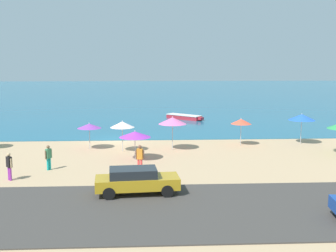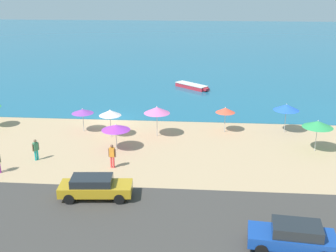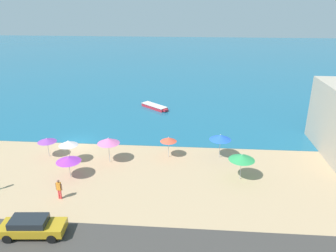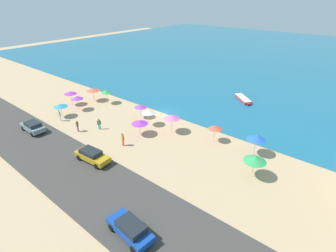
{
  "view_description": "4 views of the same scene",
  "coord_description": "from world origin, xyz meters",
  "px_view_note": "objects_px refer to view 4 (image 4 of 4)",
  "views": [
    {
      "loc": [
        2.89,
        -37.31,
        7.11
      ],
      "look_at": [
        4.99,
        2.88,
        0.84
      ],
      "focal_mm": 45.0,
      "sensor_mm": 36.0,
      "label": 1
    },
    {
      "loc": [
        8.69,
        -38.36,
        12.74
      ],
      "look_at": [
        5.97,
        -4.71,
        1.14
      ],
      "focal_mm": 45.0,
      "sensor_mm": 36.0,
      "label": 2
    },
    {
      "loc": [
        13.29,
        -33.41,
        15.68
      ],
      "look_at": [
        10.46,
        1.96,
        1.72
      ],
      "focal_mm": 35.0,
      "sensor_mm": 36.0,
      "label": 3
    },
    {
      "loc": [
        25.08,
        -29.49,
        17.59
      ],
      "look_at": [
        4.71,
        -4.66,
        1.05
      ],
      "focal_mm": 28.0,
      "sensor_mm": 36.0,
      "label": 4
    }
  ],
  "objects_px": {
    "parked_car_0": "(33,126)",
    "beach_umbrella_8": "(256,138)",
    "beach_umbrella_7": "(141,106)",
    "beach_umbrella_0": "(60,105)",
    "beach_umbrella_9": "(77,97)",
    "bather_1": "(99,123)",
    "beach_umbrella_3": "(215,127)",
    "beach_umbrella_11": "(148,112)",
    "beach_umbrella_4": "(70,93)",
    "beach_umbrella_10": "(106,91)",
    "beach_umbrella_2": "(140,122)",
    "skiff_nearshore": "(243,99)",
    "parked_car_1": "(92,155)",
    "beach_umbrella_1": "(172,117)",
    "beach_umbrella_5": "(255,159)",
    "bather_0": "(123,139)",
    "bather_3": "(59,115)",
    "bather_2": "(77,125)",
    "beach_umbrella_6": "(93,90)",
    "parked_car_2": "(130,229)"
  },
  "relations": [
    {
      "from": "beach_umbrella_4",
      "to": "skiff_nearshore",
      "type": "height_order",
      "value": "beach_umbrella_4"
    },
    {
      "from": "beach_umbrella_5",
      "to": "parked_car_1",
      "type": "distance_m",
      "value": 18.0
    },
    {
      "from": "beach_umbrella_3",
      "to": "beach_umbrella_11",
      "type": "bearing_deg",
      "value": -168.63
    },
    {
      "from": "beach_umbrella_0",
      "to": "bather_0",
      "type": "relative_size",
      "value": 1.24
    },
    {
      "from": "skiff_nearshore",
      "to": "beach_umbrella_4",
      "type": "bearing_deg",
      "value": -137.09
    },
    {
      "from": "beach_umbrella_3",
      "to": "bather_1",
      "type": "xyz_separation_m",
      "value": [
        -14.4,
        -7.44,
        -1.11
      ]
    },
    {
      "from": "parked_car_1",
      "to": "beach_umbrella_9",
      "type": "bearing_deg",
      "value": 151.72
    },
    {
      "from": "beach_umbrella_2",
      "to": "skiff_nearshore",
      "type": "height_order",
      "value": "beach_umbrella_2"
    },
    {
      "from": "beach_umbrella_11",
      "to": "bather_2",
      "type": "distance_m",
      "value": 10.12
    },
    {
      "from": "bather_2",
      "to": "parked_car_2",
      "type": "height_order",
      "value": "bather_2"
    },
    {
      "from": "beach_umbrella_7",
      "to": "beach_umbrella_10",
      "type": "bearing_deg",
      "value": 177.22
    },
    {
      "from": "beach_umbrella_1",
      "to": "beach_umbrella_9",
      "type": "height_order",
      "value": "beach_umbrella_1"
    },
    {
      "from": "beach_umbrella_3",
      "to": "beach_umbrella_4",
      "type": "xyz_separation_m",
      "value": [
        -25.55,
        -4.76,
        0.18
      ]
    },
    {
      "from": "beach_umbrella_1",
      "to": "bather_0",
      "type": "height_order",
      "value": "beach_umbrella_1"
    },
    {
      "from": "beach_umbrella_2",
      "to": "bather_2",
      "type": "relative_size",
      "value": 1.35
    },
    {
      "from": "beach_umbrella_0",
      "to": "parked_car_1",
      "type": "xyz_separation_m",
      "value": [
        13.85,
        -4.43,
        -1.11
      ]
    },
    {
      "from": "beach_umbrella_1",
      "to": "beach_umbrella_10",
      "type": "xyz_separation_m",
      "value": [
        -15.39,
        1.12,
        -0.16
      ]
    },
    {
      "from": "beach_umbrella_1",
      "to": "beach_umbrella_5",
      "type": "height_order",
      "value": "beach_umbrella_1"
    },
    {
      "from": "beach_umbrella_4",
      "to": "beach_umbrella_9",
      "type": "distance_m",
      "value": 2.96
    },
    {
      "from": "beach_umbrella_7",
      "to": "beach_umbrella_8",
      "type": "distance_m",
      "value": 17.96
    },
    {
      "from": "parked_car_2",
      "to": "beach_umbrella_11",
      "type": "bearing_deg",
      "value": 128.83
    },
    {
      "from": "beach_umbrella_10",
      "to": "beach_umbrella_11",
      "type": "height_order",
      "value": "beach_umbrella_10"
    },
    {
      "from": "beach_umbrella_4",
      "to": "parked_car_1",
      "type": "relative_size",
      "value": 0.55
    },
    {
      "from": "bather_0",
      "to": "bather_2",
      "type": "height_order",
      "value": "bather_0"
    },
    {
      "from": "beach_umbrella_9",
      "to": "parked_car_2",
      "type": "xyz_separation_m",
      "value": [
        25.19,
        -12.03,
        -1.4
      ]
    },
    {
      "from": "beach_umbrella_0",
      "to": "beach_umbrella_3",
      "type": "bearing_deg",
      "value": 20.82
    },
    {
      "from": "beach_umbrella_0",
      "to": "bather_3",
      "type": "height_order",
      "value": "beach_umbrella_0"
    },
    {
      "from": "beach_umbrella_0",
      "to": "beach_umbrella_9",
      "type": "xyz_separation_m",
      "value": [
        -0.25,
        3.16,
        0.3
      ]
    },
    {
      "from": "beach_umbrella_4",
      "to": "bather_0",
      "type": "relative_size",
      "value": 1.4
    },
    {
      "from": "beach_umbrella_11",
      "to": "skiff_nearshore",
      "type": "height_order",
      "value": "beach_umbrella_11"
    },
    {
      "from": "beach_umbrella_7",
      "to": "beach_umbrella_9",
      "type": "distance_m",
      "value": 11.03
    },
    {
      "from": "beach_umbrella_2",
      "to": "skiff_nearshore",
      "type": "distance_m",
      "value": 21.52
    },
    {
      "from": "bather_1",
      "to": "beach_umbrella_9",
      "type": "bearing_deg",
      "value": 165.83
    },
    {
      "from": "skiff_nearshore",
      "to": "bather_0",
      "type": "bearing_deg",
      "value": -101.83
    },
    {
      "from": "beach_umbrella_6",
      "to": "bather_1",
      "type": "height_order",
      "value": "beach_umbrella_6"
    },
    {
      "from": "skiff_nearshore",
      "to": "parked_car_1",
      "type": "bearing_deg",
      "value": -100.24
    },
    {
      "from": "parked_car_0",
      "to": "beach_umbrella_8",
      "type": "bearing_deg",
      "value": 28.24
    },
    {
      "from": "beach_umbrella_6",
      "to": "parked_car_1",
      "type": "bearing_deg",
      "value": -37.16
    },
    {
      "from": "beach_umbrella_11",
      "to": "bather_2",
      "type": "xyz_separation_m",
      "value": [
        -6.32,
        -7.8,
        -1.21
      ]
    },
    {
      "from": "beach_umbrella_6",
      "to": "bather_0",
      "type": "bearing_deg",
      "value": -24.63
    },
    {
      "from": "beach_umbrella_4",
      "to": "parked_car_2",
      "type": "height_order",
      "value": "beach_umbrella_4"
    },
    {
      "from": "parked_car_1",
      "to": "beach_umbrella_2",
      "type": "bearing_deg",
      "value": 91.87
    },
    {
      "from": "beach_umbrella_2",
      "to": "parked_car_0",
      "type": "bearing_deg",
      "value": -143.75
    },
    {
      "from": "beach_umbrella_3",
      "to": "bather_2",
      "type": "bearing_deg",
      "value": -148.85
    },
    {
      "from": "beach_umbrella_3",
      "to": "beach_umbrella_7",
      "type": "relative_size",
      "value": 1.08
    },
    {
      "from": "skiff_nearshore",
      "to": "beach_umbrella_8",
      "type": "bearing_deg",
      "value": -60.89
    },
    {
      "from": "bather_1",
      "to": "bather_3",
      "type": "xyz_separation_m",
      "value": [
        -6.82,
        -2.12,
        0.11
      ]
    },
    {
      "from": "beach_umbrella_5",
      "to": "beach_umbrella_8",
      "type": "distance_m",
      "value": 4.56
    },
    {
      "from": "beach_umbrella_4",
      "to": "beach_umbrella_2",
      "type": "bearing_deg",
      "value": -0.36
    },
    {
      "from": "beach_umbrella_9",
      "to": "beach_umbrella_10",
      "type": "height_order",
      "value": "beach_umbrella_9"
    }
  ]
}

